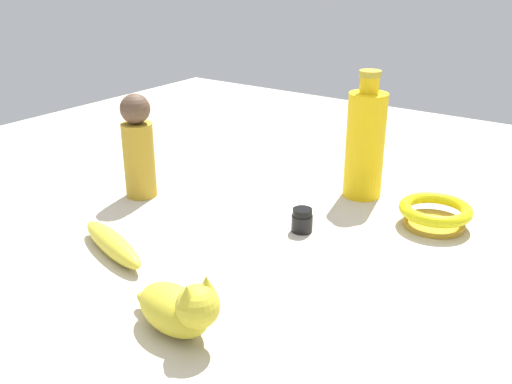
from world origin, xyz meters
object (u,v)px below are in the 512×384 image
(bowl, at_px, (435,213))
(bottle_tall, at_px, (365,143))
(person_figure_adult, at_px, (138,147))
(cat_figurine, at_px, (180,308))
(banana, at_px, (112,244))
(nail_polish_jar, at_px, (302,220))

(bowl, height_order, bottle_tall, bottle_tall)
(person_figure_adult, relative_size, cat_figurine, 1.34)
(bowl, height_order, person_figure_adult, person_figure_adult)
(cat_figurine, height_order, bottle_tall, bottle_tall)
(bottle_tall, bearing_deg, banana, -115.61)
(bowl, relative_size, cat_figurine, 0.83)
(person_figure_adult, height_order, cat_figurine, person_figure_adult)
(bowl, height_order, nail_polish_jar, same)
(bowl, distance_m, bottle_tall, 0.20)
(bowl, xyz_separation_m, bottle_tall, (-0.17, 0.06, 0.09))
(nail_polish_jar, distance_m, banana, 0.33)
(banana, relative_size, bottle_tall, 0.75)
(nail_polish_jar, xyz_separation_m, person_figure_adult, (-0.35, -0.05, 0.08))
(bowl, relative_size, bottle_tall, 0.51)
(bowl, distance_m, person_figure_adult, 0.58)
(person_figure_adult, bearing_deg, nail_polish_jar, 7.68)
(nail_polish_jar, relative_size, bottle_tall, 0.17)
(banana, height_order, bottle_tall, bottle_tall)
(cat_figurine, bearing_deg, nail_polish_jar, 94.47)
(nail_polish_jar, bearing_deg, bowl, 40.15)
(cat_figurine, bearing_deg, bowl, 72.67)
(bowl, bearing_deg, banana, -133.98)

